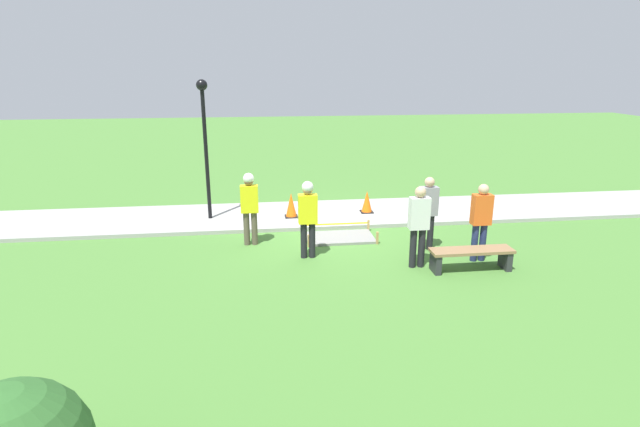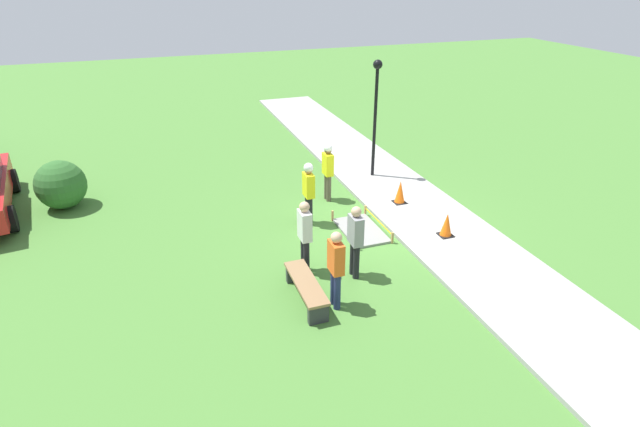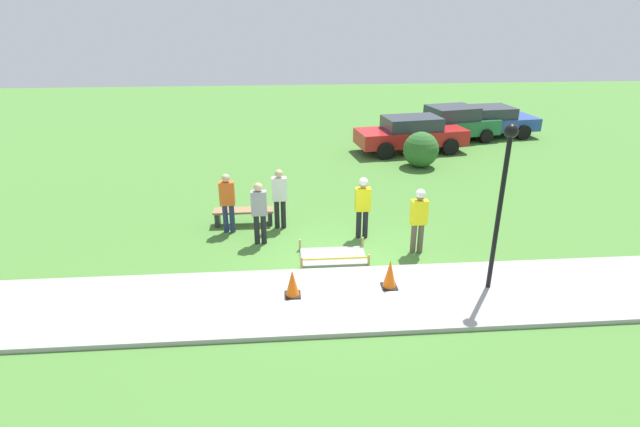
{
  "view_description": "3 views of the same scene",
  "coord_description": "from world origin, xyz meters",
  "px_view_note": "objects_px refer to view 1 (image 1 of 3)",
  "views": [
    {
      "loc": [
        1.75,
        11.89,
        4.0
      ],
      "look_at": [
        0.45,
        1.53,
        0.91
      ],
      "focal_mm": 28.0,
      "sensor_mm": 36.0,
      "label": 1
    },
    {
      "loc": [
        -10.4,
        5.43,
        6.11
      ],
      "look_at": [
        -0.23,
        1.83,
        0.75
      ],
      "focal_mm": 28.0,
      "sensor_mm": 36.0,
      "label": 2
    },
    {
      "loc": [
        -1.34,
        -10.24,
        5.77
      ],
      "look_at": [
        -0.42,
        1.31,
        0.93
      ],
      "focal_mm": 28.0,
      "sensor_mm": 36.0,
      "label": 3
    }
  ],
  "objects_px": {
    "park_bench": "(471,255)",
    "worker_supervisor": "(250,203)",
    "worker_assistant": "(308,213)",
    "lamppost_near": "(205,128)",
    "bystander_in_white_shirt": "(428,209)",
    "bystander_in_gray_shirt": "(419,222)",
    "bystander_in_orange_shirt": "(481,218)",
    "traffic_cone_near_patch": "(367,202)",
    "traffic_cone_far_patch": "(291,205)"
  },
  "relations": [
    {
      "from": "traffic_cone_near_patch",
      "to": "worker_assistant",
      "type": "distance_m",
      "value": 3.57
    },
    {
      "from": "traffic_cone_far_patch",
      "to": "bystander_in_white_shirt",
      "type": "distance_m",
      "value": 3.91
    },
    {
      "from": "traffic_cone_near_patch",
      "to": "lamppost_near",
      "type": "distance_m",
      "value": 4.75
    },
    {
      "from": "traffic_cone_near_patch",
      "to": "worker_assistant",
      "type": "xyz_separation_m",
      "value": [
        1.94,
        2.94,
        0.6
      ]
    },
    {
      "from": "park_bench",
      "to": "bystander_in_white_shirt",
      "type": "distance_m",
      "value": 1.51
    },
    {
      "from": "worker_assistant",
      "to": "bystander_in_orange_shirt",
      "type": "relative_size",
      "value": 1.01
    },
    {
      "from": "park_bench",
      "to": "traffic_cone_far_patch",
      "type": "bearing_deg",
      "value": -48.97
    },
    {
      "from": "bystander_in_gray_shirt",
      "to": "lamppost_near",
      "type": "height_order",
      "value": "lamppost_near"
    },
    {
      "from": "park_bench",
      "to": "worker_assistant",
      "type": "bearing_deg",
      "value": -19.32
    },
    {
      "from": "park_bench",
      "to": "bystander_in_gray_shirt",
      "type": "relative_size",
      "value": 0.99
    },
    {
      "from": "park_bench",
      "to": "worker_supervisor",
      "type": "xyz_separation_m",
      "value": [
        4.44,
        -2.11,
        0.68
      ]
    },
    {
      "from": "park_bench",
      "to": "bystander_in_orange_shirt",
      "type": "relative_size",
      "value": 1.0
    },
    {
      "from": "park_bench",
      "to": "worker_assistant",
      "type": "relative_size",
      "value": 0.99
    },
    {
      "from": "traffic_cone_near_patch",
      "to": "park_bench",
      "type": "distance_m",
      "value": 4.26
    },
    {
      "from": "bystander_in_orange_shirt",
      "to": "bystander_in_gray_shirt",
      "type": "bearing_deg",
      "value": 7.16
    },
    {
      "from": "bystander_in_orange_shirt",
      "to": "bystander_in_gray_shirt",
      "type": "height_order",
      "value": "bystander_in_gray_shirt"
    },
    {
      "from": "worker_supervisor",
      "to": "lamppost_near",
      "type": "bearing_deg",
      "value": -60.52
    },
    {
      "from": "traffic_cone_near_patch",
      "to": "bystander_in_gray_shirt",
      "type": "height_order",
      "value": "bystander_in_gray_shirt"
    },
    {
      "from": "bystander_in_white_shirt",
      "to": "traffic_cone_far_patch",
      "type": "bearing_deg",
      "value": -42.28
    },
    {
      "from": "worker_supervisor",
      "to": "bystander_in_gray_shirt",
      "type": "relative_size",
      "value": 0.99
    },
    {
      "from": "bystander_in_white_shirt",
      "to": "bystander_in_gray_shirt",
      "type": "bearing_deg",
      "value": 61.38
    },
    {
      "from": "park_bench",
      "to": "bystander_in_gray_shirt",
      "type": "xyz_separation_m",
      "value": [
        1.03,
        -0.32,
        0.65
      ]
    },
    {
      "from": "traffic_cone_far_patch",
      "to": "bystander_in_white_shirt",
      "type": "xyz_separation_m",
      "value": [
        -2.87,
        2.61,
        0.52
      ]
    },
    {
      "from": "traffic_cone_far_patch",
      "to": "worker_assistant",
      "type": "bearing_deg",
      "value": 93.55
    },
    {
      "from": "park_bench",
      "to": "worker_assistant",
      "type": "distance_m",
      "value": 3.47
    },
    {
      "from": "bystander_in_white_shirt",
      "to": "lamppost_near",
      "type": "height_order",
      "value": "lamppost_near"
    },
    {
      "from": "bystander_in_white_shirt",
      "to": "bystander_in_orange_shirt",
      "type": "bearing_deg",
      "value": 138.33
    },
    {
      "from": "worker_assistant",
      "to": "traffic_cone_near_patch",
      "type": "bearing_deg",
      "value": -123.43
    },
    {
      "from": "traffic_cone_far_patch",
      "to": "traffic_cone_near_patch",
      "type": "bearing_deg",
      "value": -175.17
    },
    {
      "from": "traffic_cone_near_patch",
      "to": "worker_supervisor",
      "type": "height_order",
      "value": "worker_supervisor"
    },
    {
      "from": "bystander_in_orange_shirt",
      "to": "lamppost_near",
      "type": "bearing_deg",
      "value": -31.0
    },
    {
      "from": "bystander_in_orange_shirt",
      "to": "bystander_in_white_shirt",
      "type": "distance_m",
      "value": 1.18
    },
    {
      "from": "worker_supervisor",
      "to": "bystander_in_white_shirt",
      "type": "distance_m",
      "value": 4.02
    },
    {
      "from": "traffic_cone_far_patch",
      "to": "worker_supervisor",
      "type": "distance_m",
      "value": 2.15
    },
    {
      "from": "worker_assistant",
      "to": "park_bench",
      "type": "bearing_deg",
      "value": 160.68
    },
    {
      "from": "traffic_cone_near_patch",
      "to": "park_bench",
      "type": "relative_size",
      "value": 0.36
    },
    {
      "from": "traffic_cone_near_patch",
      "to": "worker_assistant",
      "type": "height_order",
      "value": "worker_assistant"
    },
    {
      "from": "worker_supervisor",
      "to": "traffic_cone_near_patch",
      "type": "bearing_deg",
      "value": -148.4
    },
    {
      "from": "worker_assistant",
      "to": "bystander_in_orange_shirt",
      "type": "height_order",
      "value": "worker_assistant"
    },
    {
      "from": "bystander_in_gray_shirt",
      "to": "bystander_in_white_shirt",
      "type": "distance_m",
      "value": 1.09
    },
    {
      "from": "park_bench",
      "to": "worker_supervisor",
      "type": "bearing_deg",
      "value": -25.37
    },
    {
      "from": "traffic_cone_far_patch",
      "to": "park_bench",
      "type": "xyz_separation_m",
      "value": [
        -3.38,
        3.88,
        -0.1
      ]
    },
    {
      "from": "lamppost_near",
      "to": "park_bench",
      "type": "bearing_deg",
      "value": 143.87
    },
    {
      "from": "traffic_cone_near_patch",
      "to": "worker_supervisor",
      "type": "xyz_separation_m",
      "value": [
        3.18,
        1.95,
        0.6
      ]
    },
    {
      "from": "traffic_cone_near_patch",
      "to": "worker_assistant",
      "type": "bearing_deg",
      "value": 56.57
    },
    {
      "from": "park_bench",
      "to": "bystander_in_gray_shirt",
      "type": "height_order",
      "value": "bystander_in_gray_shirt"
    },
    {
      "from": "bystander_in_orange_shirt",
      "to": "traffic_cone_near_patch",
      "type": "bearing_deg",
      "value": -65.36
    },
    {
      "from": "traffic_cone_near_patch",
      "to": "worker_supervisor",
      "type": "relative_size",
      "value": 0.36
    },
    {
      "from": "park_bench",
      "to": "bystander_in_orange_shirt",
      "type": "distance_m",
      "value": 0.88
    },
    {
      "from": "worker_assistant",
      "to": "lamppost_near",
      "type": "height_order",
      "value": "lamppost_near"
    }
  ]
}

